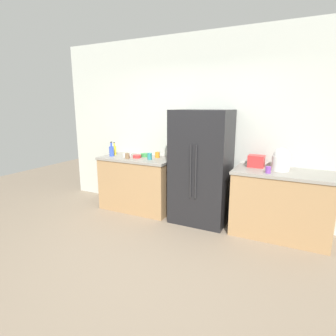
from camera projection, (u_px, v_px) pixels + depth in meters
ground_plane at (148, 262)px, 3.23m from camera, size 10.99×10.99×0.00m
kitchen_back_panel at (203, 127)px, 4.50m from camera, size 5.49×0.10×2.92m
counter_left at (138, 183)px, 4.84m from camera, size 1.29×0.68×0.93m
counter_right at (280, 204)px, 3.82m from camera, size 1.31×0.68×0.93m
refrigerator at (201, 167)px, 4.23m from camera, size 0.86×0.68×1.74m
toaster at (256, 161)px, 3.97m from camera, size 0.23×0.18×0.17m
rice_cooker at (281, 160)px, 3.75m from camera, size 0.24×0.24×0.31m
bottle_a at (114, 150)px, 4.96m from camera, size 0.06×0.06×0.23m
bottle_b at (112, 151)px, 4.83m from camera, size 0.08×0.08×0.26m
cup_a at (157, 155)px, 4.71m from camera, size 0.08×0.08×0.09m
cup_b at (127, 156)px, 4.60m from camera, size 0.08×0.08×0.09m
cup_c at (268, 170)px, 3.62m from camera, size 0.07×0.07×0.09m
cup_d at (150, 156)px, 4.53m from camera, size 0.08×0.08×0.11m
bowl_a at (137, 156)px, 4.68m from camera, size 0.15×0.15×0.05m
bowl_b at (145, 155)px, 4.79m from camera, size 0.14×0.14×0.06m
bowl_c at (127, 155)px, 4.76m from camera, size 0.15×0.15×0.05m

